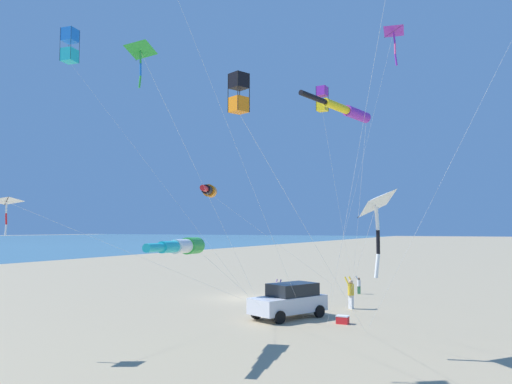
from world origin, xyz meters
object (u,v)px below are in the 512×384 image
at_px(cooler_box, 343,320).
at_px(kite_box_checkered_midright, 322,99).
at_px(person_adult_flyer, 351,291).
at_px(kite_box_magenta_far_left, 239,94).
at_px(kite_delta_blue_topmost, 374,205).
at_px(kite_windsock_black_fish_shape, 208,190).
at_px(kite_delta_teal_far_right, 393,32).
at_px(kite_windsock_long_streamer_left, 346,110).
at_px(kite_box_red_high_left, 70,46).
at_px(person_child_green_jacket, 277,291).
at_px(kite_delta_orange_high_right, 9,202).
at_px(person_child_grey_jacket, 359,284).
at_px(kite_windsock_small_distant, 182,246).
at_px(kite_delta_yellow_midlevel, 141,54).
at_px(parked_car, 289,300).

bearing_deg(cooler_box, kite_box_checkered_midright, 126.56).
relative_size(person_adult_flyer, kite_box_magenta_far_left, 0.18).
bearing_deg(kite_delta_blue_topmost, kite_windsock_black_fish_shape, 146.10).
height_order(kite_delta_teal_far_right, kite_delta_blue_topmost, kite_delta_teal_far_right).
relative_size(kite_windsock_long_streamer_left, kite_box_red_high_left, 0.61).
relative_size(kite_box_checkered_midright, kite_box_magenta_far_left, 1.20).
height_order(kite_box_red_high_left, kite_delta_teal_far_right, kite_delta_teal_far_right).
bearing_deg(kite_delta_blue_topmost, person_adult_flyer, 110.12).
height_order(cooler_box, person_child_green_jacket, person_child_green_jacket).
bearing_deg(kite_box_red_high_left, kite_windsock_black_fish_shape, 46.40).
height_order(kite_delta_teal_far_right, kite_delta_orange_high_right, kite_delta_teal_far_right).
height_order(kite_box_checkered_midright, kite_delta_teal_far_right, kite_delta_teal_far_right).
bearing_deg(kite_windsock_long_streamer_left, person_child_grey_jacket, 102.88).
distance_m(person_adult_flyer, kite_delta_orange_high_right, 19.65).
relative_size(person_child_grey_jacket, kite_windsock_small_distant, 0.12).
xyz_separation_m(kite_box_checkered_midright, kite_delta_yellow_midlevel, (-2.54, -13.30, -1.12)).
bearing_deg(kite_box_checkered_midright, kite_box_red_high_left, -157.13).
distance_m(person_child_grey_jacket, kite_box_red_high_left, 25.50).
xyz_separation_m(kite_delta_yellow_midlevel, kite_box_magenta_far_left, (4.65, -1.09, -2.32)).
xyz_separation_m(kite_windsock_black_fish_shape, kite_windsock_small_distant, (5.49, -11.05, -3.20)).
bearing_deg(kite_box_checkered_midright, parked_car, -124.02).
xyz_separation_m(parked_car, person_adult_flyer, (2.17, 4.51, 0.09)).
bearing_deg(kite_delta_blue_topmost, kite_delta_yellow_midlevel, -144.65).
height_order(kite_delta_yellow_midlevel, kite_delta_blue_topmost, kite_delta_yellow_midlevel).
distance_m(kite_delta_yellow_midlevel, kite_delta_teal_far_right, 19.24).
height_order(cooler_box, kite_windsock_small_distant, kite_windsock_small_distant).
distance_m(kite_box_magenta_far_left, kite_delta_blue_topmost, 7.49).
bearing_deg(kite_delta_orange_high_right, kite_windsock_black_fish_shape, 89.83).
relative_size(kite_box_magenta_far_left, kite_windsock_small_distant, 0.98).
xyz_separation_m(kite_box_checkered_midright, kite_delta_blue_topmost, (4.75, -8.13, -6.59)).
bearing_deg(kite_box_red_high_left, person_adult_flyer, 29.68).
height_order(person_child_grey_jacket, kite_box_checkered_midright, kite_box_checkered_midright).
xyz_separation_m(parked_car, kite_windsock_small_distant, (-1.14, -8.67, 3.17)).
relative_size(cooler_box, kite_box_magenta_far_left, 0.06).
bearing_deg(kite_windsock_long_streamer_left, kite_windsock_black_fish_shape, 149.09).
xyz_separation_m(kite_delta_teal_far_right, kite_delta_orange_high_right, (-11.40, -18.33, -11.38)).
bearing_deg(kite_delta_yellow_midlevel, cooler_box, 68.66).
xyz_separation_m(kite_delta_teal_far_right, kite_windsock_small_distant, (-5.87, -14.63, -13.11)).
distance_m(person_adult_flyer, kite_delta_yellow_midlevel, 19.15).
bearing_deg(person_child_grey_jacket, kite_delta_yellow_midlevel, -95.15).
distance_m(kite_delta_teal_far_right, kite_delta_orange_high_right, 24.40).
xyz_separation_m(kite_windsock_long_streamer_left, kite_delta_teal_far_right, (0.26, 10.23, 7.18)).
distance_m(kite_box_red_high_left, kite_box_magenta_far_left, 19.45).
bearing_deg(kite_windsock_black_fish_shape, kite_box_magenta_far_left, -55.78).
bearing_deg(person_child_grey_jacket, person_adult_flyer, -79.41).
relative_size(kite_box_checkered_midright, kite_delta_teal_far_right, 0.74).
distance_m(person_child_green_jacket, kite_delta_blue_topmost, 14.10).
bearing_deg(kite_delta_yellow_midlevel, kite_delta_teal_far_right, 71.04).
bearing_deg(kite_delta_orange_high_right, kite_delta_teal_far_right, 58.12).
xyz_separation_m(cooler_box, person_child_grey_jacket, (-2.22, 11.93, 0.51)).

